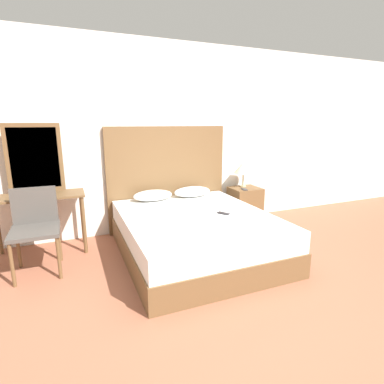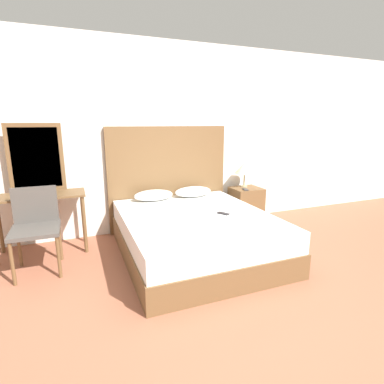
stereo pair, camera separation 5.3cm
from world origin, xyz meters
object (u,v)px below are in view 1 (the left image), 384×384
at_px(table_lamp, 243,168).
at_px(chair, 35,224).
at_px(bed, 195,234).
at_px(phone_on_bed, 223,213).
at_px(nightstand, 245,205).
at_px(phone_on_nightstand, 244,189).
at_px(vanity_desk, 39,206).

distance_m(table_lamp, chair, 3.02).
xyz_separation_m(bed, phone_on_bed, (0.32, -0.12, 0.26)).
relative_size(nightstand, table_lamp, 1.41).
xyz_separation_m(nightstand, phone_on_nightstand, (-0.09, -0.10, 0.29)).
bearing_deg(chair, bed, -9.69).
bearing_deg(phone_on_nightstand, phone_on_bed, -134.86).
height_order(phone_on_bed, nightstand, nightstand).
xyz_separation_m(table_lamp, vanity_desk, (-2.93, -0.14, -0.27)).
bearing_deg(phone_on_bed, bed, 159.83).
bearing_deg(phone_on_nightstand, nightstand, 50.21).
height_order(phone_on_bed, chair, chair).
distance_m(bed, table_lamp, 1.61).
distance_m(nightstand, vanity_desk, 2.95).
distance_m(bed, phone_on_nightstand, 1.35).
bearing_deg(table_lamp, phone_on_nightstand, -115.54).
bearing_deg(vanity_desk, phone_on_bed, -22.57).
height_order(bed, table_lamp, table_lamp).
bearing_deg(bed, vanity_desk, 156.99).
distance_m(nightstand, table_lamp, 0.60).
bearing_deg(nightstand, phone_on_nightstand, -129.79).
relative_size(phone_on_bed, chair, 0.18).
distance_m(phone_on_bed, chair, 2.10).
bearing_deg(phone_on_bed, phone_on_nightstand, 45.14).
bearing_deg(chair, phone_on_bed, -11.37).
relative_size(bed, chair, 2.27).
xyz_separation_m(table_lamp, phone_on_nightstand, (-0.09, -0.19, -0.30)).
height_order(phone_on_bed, table_lamp, table_lamp).
bearing_deg(chair, vanity_desk, 88.37).
relative_size(table_lamp, vanity_desk, 0.39).
bearing_deg(bed, chair, 170.31).
bearing_deg(table_lamp, bed, -144.14).
bearing_deg(bed, table_lamp, 35.86).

